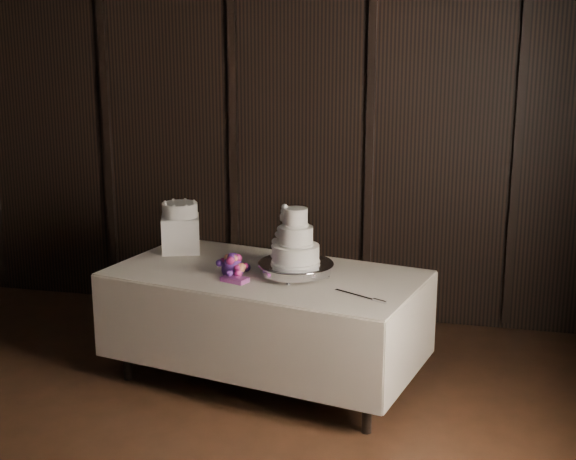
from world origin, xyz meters
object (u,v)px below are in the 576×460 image
(cake_stand, at_px, (296,270))
(wedding_cake, at_px, (291,242))
(small_cake, at_px, (180,210))
(box_pedestal, at_px, (181,234))
(bouquet, at_px, (233,267))
(display_table, at_px, (266,322))

(cake_stand, height_order, wedding_cake, wedding_cake)
(cake_stand, bearing_deg, wedding_cake, -150.26)
(wedding_cake, xyz_separation_m, small_cake, (-0.90, 0.42, 0.07))
(wedding_cake, xyz_separation_m, box_pedestal, (-0.90, 0.42, -0.11))
(cake_stand, bearing_deg, bouquet, -169.82)
(bouquet, xyz_separation_m, small_cake, (-0.53, 0.47, 0.24))
(display_table, distance_m, wedding_cake, 0.61)
(cake_stand, relative_size, wedding_cake, 1.36)
(box_pedestal, distance_m, small_cake, 0.17)
(cake_stand, xyz_separation_m, wedding_cake, (-0.03, -0.01, 0.19))
(cake_stand, height_order, bouquet, bouquet)
(wedding_cake, bearing_deg, display_table, -176.78)
(display_table, bearing_deg, bouquet, -134.59)
(bouquet, relative_size, small_cake, 1.50)
(display_table, distance_m, bouquet, 0.46)
(display_table, bearing_deg, box_pedestal, 165.85)
(display_table, xyz_separation_m, wedding_cake, (0.19, -0.06, 0.57))
(cake_stand, xyz_separation_m, small_cake, (-0.92, 0.40, 0.25))
(wedding_cake, relative_size, small_cake, 1.44)
(display_table, bearing_deg, cake_stand, -0.79)
(cake_stand, distance_m, bouquet, 0.40)
(display_table, height_order, cake_stand, cake_stand)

